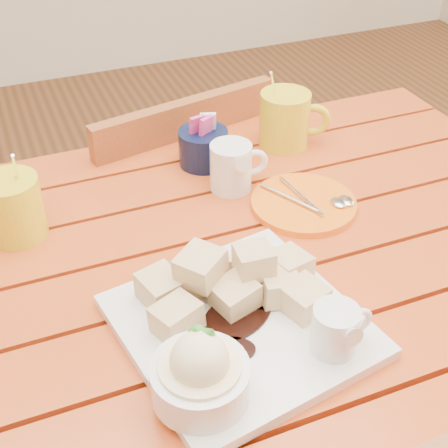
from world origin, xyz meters
name	(u,v)px	position (x,y,z in m)	size (l,w,h in m)	color
table	(216,316)	(0.00, 0.00, 0.64)	(1.20, 0.79, 0.75)	#AD4716
dessert_plate	(234,325)	(-0.04, -0.15, 0.78)	(0.32, 0.32, 0.11)	white
coffee_mug_left	(11,207)	(-0.25, 0.18, 0.80)	(0.12, 0.09, 0.15)	yellow
coffee_mug_right	(286,118)	(0.25, 0.27, 0.80)	(0.13, 0.09, 0.15)	yellow
cream_pitcher	(232,166)	(0.10, 0.17, 0.79)	(0.10, 0.08, 0.08)	white
sugar_caddy	(203,146)	(0.08, 0.26, 0.78)	(0.09, 0.09, 0.10)	black
orange_saucer	(304,204)	(0.18, 0.08, 0.76)	(0.17, 0.17, 0.02)	orange
chair_far	(169,229)	(0.07, 0.47, 0.46)	(0.46, 0.46, 0.82)	brown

